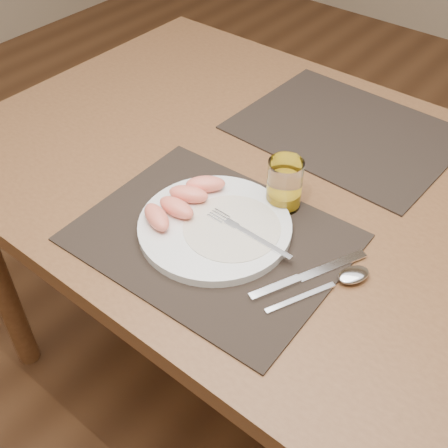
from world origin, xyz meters
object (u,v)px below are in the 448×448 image
fork (242,230)px  juice_glass (284,186)px  knife (299,279)px  placemat_far (346,131)px  spoon (346,278)px  placemat_near (212,237)px  plate (215,226)px  table (288,213)px

fork → juice_glass: bearing=87.7°
fork → juice_glass: (0.00, 0.12, 0.03)m
knife → juice_glass: (-0.13, 0.14, 0.04)m
placemat_far → spoon: bearing=-60.2°
spoon → juice_glass: juice_glass is taller
knife → juice_glass: 0.19m
placemat_near → plate: plate is taller
table → placemat_far: (-0.01, 0.22, 0.09)m
fork → knife: bearing=-8.2°
plate → fork: bearing=16.6°
plate → knife: plate is taller
placemat_near → fork: fork is taller
placemat_near → placemat_far: size_ratio=1.00×
table → fork: size_ratio=8.00×
table → placemat_far: 0.24m
knife → spoon: 0.07m
plate → fork: size_ratio=1.54×
placemat_far → juice_glass: juice_glass is taller
placemat_near → plate: bearing=114.4°
knife → spoon: spoon is taller
placemat_far → knife: size_ratio=2.18×
plate → table: bearing=82.8°
placemat_near → knife: (0.17, 0.01, 0.00)m
placemat_far → fork: fork is taller
placemat_near → placemat_far: bearing=88.3°
table → plate: (-0.03, -0.20, 0.10)m
placemat_far → fork: 0.41m
fork → knife: 0.13m
placemat_near → knife: bearing=4.0°
placemat_near → placemat_far: same height
juice_glass → table: bearing=111.4°
table → placemat_near: 0.24m
table → knife: 0.27m
placemat_near → fork: 0.06m
placemat_near → spoon: bearing=13.9°
table → spoon: 0.28m
table → spoon: spoon is taller
placemat_near → spoon: spoon is taller
placemat_far → plate: (-0.02, -0.42, 0.01)m
table → placemat_near: placemat_near is taller
table → juice_glass: bearing=-68.6°
placemat_far → plate: bearing=-92.8°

